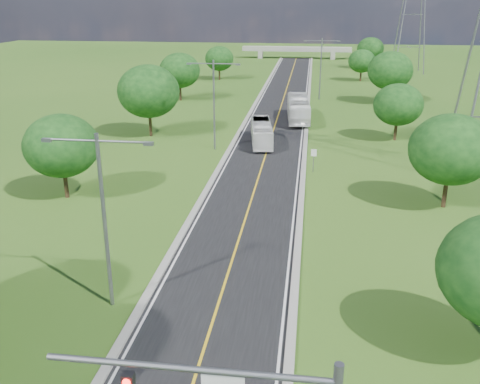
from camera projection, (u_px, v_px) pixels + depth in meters
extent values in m
plane|color=#2E5718|center=(276.00, 122.00, 74.35)|extent=(260.00, 260.00, 0.00)
cube|color=black|center=(279.00, 113.00, 79.92)|extent=(8.00, 150.00, 0.06)
cube|color=gray|center=(251.00, 112.00, 80.42)|extent=(0.50, 150.00, 0.22)
cube|color=gray|center=(308.00, 113.00, 79.36)|extent=(0.50, 150.00, 0.22)
cylinder|color=slate|center=(188.00, 369.00, 15.14)|extent=(8.40, 0.20, 0.20)
cylinder|color=#FF140C|center=(126.00, 383.00, 15.40)|extent=(0.24, 0.06, 0.24)
cylinder|color=slate|center=(313.00, 161.00, 52.82)|extent=(0.08, 0.08, 2.40)
cube|color=white|center=(314.00, 153.00, 52.52)|extent=(0.55, 0.04, 0.70)
cube|color=gray|center=(261.00, 54.00, 149.64)|extent=(1.20, 3.00, 2.00)
cube|color=gray|center=(333.00, 55.00, 147.15)|extent=(1.20, 3.00, 2.00)
cube|color=gray|center=(297.00, 49.00, 147.84)|extent=(30.00, 3.00, 1.20)
cylinder|color=slate|center=(105.00, 224.00, 28.73)|extent=(0.22, 0.22, 10.00)
cylinder|color=slate|center=(71.00, 140.00, 27.31)|extent=(2.80, 0.12, 0.12)
cylinder|color=slate|center=(123.00, 142.00, 26.96)|extent=(2.80, 0.12, 0.12)
cube|color=slate|center=(47.00, 140.00, 27.49)|extent=(0.50, 0.25, 0.18)
cube|color=slate|center=(148.00, 144.00, 26.82)|extent=(0.50, 0.25, 0.18)
cylinder|color=slate|center=(214.00, 106.00, 59.42)|extent=(0.22, 0.22, 10.00)
cylinder|color=slate|center=(201.00, 63.00, 58.00)|extent=(2.80, 0.12, 0.12)
cylinder|color=slate|center=(226.00, 64.00, 57.65)|extent=(2.80, 0.12, 0.12)
cube|color=slate|center=(189.00, 64.00, 58.18)|extent=(0.50, 0.25, 0.18)
cube|color=slate|center=(238.00, 65.00, 57.51)|extent=(0.50, 0.25, 0.18)
cylinder|color=slate|center=(321.00, 69.00, 88.61)|extent=(0.22, 0.22, 10.00)
cylinder|color=slate|center=(313.00, 41.00, 87.19)|extent=(2.80, 0.12, 0.12)
cylinder|color=slate|center=(331.00, 41.00, 86.84)|extent=(2.80, 0.12, 0.12)
cube|color=slate|center=(305.00, 41.00, 87.37)|extent=(0.50, 0.25, 0.18)
cube|color=slate|center=(339.00, 41.00, 86.70)|extent=(0.50, 0.25, 0.18)
cylinder|color=black|center=(66.00, 183.00, 46.12)|extent=(0.36, 0.36, 2.70)
ellipsoid|color=#0F3811|center=(61.00, 146.00, 44.98)|extent=(6.30, 6.30, 5.36)
cylinder|color=black|center=(150.00, 123.00, 66.36)|extent=(0.36, 0.36, 3.24)
ellipsoid|color=#0F3811|center=(148.00, 91.00, 64.99)|extent=(7.56, 7.56, 6.43)
cylinder|color=black|center=(180.00, 92.00, 88.99)|extent=(0.36, 0.36, 2.88)
ellipsoid|color=#0F3811|center=(180.00, 70.00, 87.77)|extent=(6.72, 6.72, 5.71)
cylinder|color=black|center=(219.00, 74.00, 111.06)|extent=(0.36, 0.36, 2.52)
ellipsoid|color=#0F3811|center=(219.00, 58.00, 109.99)|extent=(5.88, 5.88, 5.00)
cylinder|color=black|center=(445.00, 191.00, 43.95)|extent=(0.36, 0.36, 2.88)
ellipsoid|color=#0F3811|center=(451.00, 149.00, 42.74)|extent=(6.72, 6.72, 5.71)
cylinder|color=black|center=(396.00, 130.00, 64.60)|extent=(0.36, 0.36, 2.52)
ellipsoid|color=#0F3811|center=(398.00, 105.00, 63.53)|extent=(5.88, 5.88, 5.00)
cylinder|color=black|center=(388.00, 94.00, 86.58)|extent=(0.36, 0.36, 3.06)
ellipsoid|color=#0F3811|center=(390.00, 71.00, 85.28)|extent=(7.14, 7.14, 6.07)
cylinder|color=black|center=(361.00, 75.00, 109.33)|extent=(0.36, 0.36, 2.34)
ellipsoid|color=#0F3811|center=(362.00, 61.00, 108.34)|extent=(5.46, 5.46, 4.64)
cylinder|color=black|center=(369.00, 63.00, 127.43)|extent=(0.36, 0.36, 2.70)
ellipsoid|color=#0F3811|center=(370.00, 49.00, 126.29)|extent=(6.30, 6.30, 5.36)
imported|color=white|center=(298.00, 109.00, 74.38)|extent=(3.59, 12.00, 3.30)
imported|color=white|center=(262.00, 132.00, 62.84)|extent=(3.53, 9.78, 2.66)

